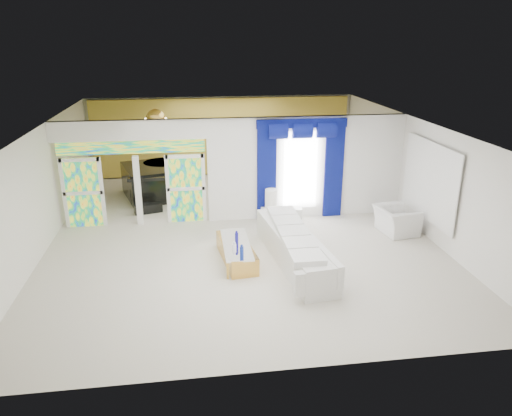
{
  "coord_description": "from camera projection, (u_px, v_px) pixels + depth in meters",
  "views": [
    {
      "loc": [
        -1.27,
        -12.39,
        5.14
      ],
      "look_at": [
        0.3,
        -1.2,
        1.1
      ],
      "focal_mm": 33.87,
      "sensor_mm": 36.0,
      "label": 1
    }
  ],
  "objects": [
    {
      "name": "grand_piano",
      "position": [
        151.0,
        181.0,
        16.2
      ],
      "size": [
        2.1,
        2.44,
        1.05
      ],
      "primitive_type": "cube",
      "rotation": [
        0.0,
        0.0,
        0.28
      ],
      "color": "black",
      "rests_on": "ground"
    },
    {
      "name": "stained_panel_left",
      "position": [
        83.0,
        193.0,
        13.49
      ],
      "size": [
        0.95,
        0.04,
        2.0
      ],
      "primitive_type": "cube",
      "color": "#994C3F",
      "rests_on": "ground"
    },
    {
      "name": "blue_drape_right",
      "position": [
        334.0,
        171.0,
        14.17
      ],
      "size": [
        0.55,
        0.1,
        2.8
      ],
      "primitive_type": "cube",
      "color": "#070340",
      "rests_on": "ground"
    },
    {
      "name": "armchair",
      "position": [
        396.0,
        220.0,
        13.26
      ],
      "size": [
        1.11,
        1.23,
        0.72
      ],
      "primitive_type": "imported",
      "rotation": [
        0.0,
        0.0,
        1.71
      ],
      "color": "silver",
      "rests_on": "ground"
    },
    {
      "name": "gold_curtains",
      "position": [
        222.0,
        137.0,
        18.45
      ],
      "size": [
        9.7,
        0.12,
        2.9
      ],
      "primitive_type": "cube",
      "color": "gold",
      "rests_on": "ground"
    },
    {
      "name": "decanters",
      "position": [
        238.0,
        245.0,
        11.29
      ],
      "size": [
        0.24,
        0.7,
        0.28
      ],
      "color": "white",
      "rests_on": "coffee_table"
    },
    {
      "name": "table_lamp",
      "position": [
        271.0,
        199.0,
        13.96
      ],
      "size": [
        0.36,
        0.36,
        0.58
      ],
      "primitive_type": "cylinder",
      "color": "white",
      "rests_on": "console_table"
    },
    {
      "name": "tv_console",
      "position": [
        93.0,
        190.0,
        15.65
      ],
      "size": [
        0.6,
        0.55,
        0.86
      ],
      "primitive_type": "cube",
      "rotation": [
        0.0,
        0.0,
        0.01
      ],
      "color": "tan",
      "rests_on": "ground"
    },
    {
      "name": "white_sofa",
      "position": [
        294.0,
        249.0,
        11.49
      ],
      "size": [
        1.26,
        3.87,
        0.72
      ],
      "primitive_type": "cube",
      "rotation": [
        0.0,
        0.0,
        0.12
      ],
      "color": "silver",
      "rests_on": "ground"
    },
    {
      "name": "piano_bench",
      "position": [
        148.0,
        208.0,
        14.84
      ],
      "size": [
        0.89,
        0.54,
        0.28
      ],
      "primitive_type": "cube",
      "rotation": [
        0.0,
        0.0,
        0.28
      ],
      "color": "black",
      "rests_on": "ground"
    },
    {
      "name": "wall_mirror",
      "position": [
        430.0,
        181.0,
        12.65
      ],
      "size": [
        0.04,
        2.7,
        1.9
      ],
      "primitive_type": "cube",
      "color": "white",
      "rests_on": "ground"
    },
    {
      "name": "dividing_wall",
      "position": [
        308.0,
        167.0,
        14.16
      ],
      "size": [
        5.7,
        0.18,
        3.0
      ],
      "primitive_type": "cube",
      "color": "white",
      "rests_on": "ground"
    },
    {
      "name": "floor",
      "position": [
        239.0,
        231.0,
        13.45
      ],
      "size": [
        12.0,
        12.0,
        0.0
      ],
      "primitive_type": "plane",
      "color": "#B7AF9E",
      "rests_on": "ground"
    },
    {
      "name": "chandelier",
      "position": [
        156.0,
        118.0,
        15.43
      ],
      "size": [
        0.6,
        0.6,
        0.6
      ],
      "primitive_type": "sphere",
      "color": "gold",
      "rests_on": "ceiling"
    },
    {
      "name": "window_pane",
      "position": [
        300.0,
        170.0,
        14.05
      ],
      "size": [
        1.0,
        0.02,
        2.3
      ],
      "primitive_type": "cube",
      "color": "white",
      "rests_on": "dividing_wall"
    },
    {
      "name": "coffee_table",
      "position": [
        236.0,
        252.0,
        11.64
      ],
      "size": [
        0.86,
        1.99,
        0.43
      ],
      "primitive_type": "cube",
      "rotation": [
        0.0,
        0.0,
        0.12
      ],
      "color": "gold",
      "rests_on": "ground"
    },
    {
      "name": "stained_transom",
      "position": [
        132.0,
        147.0,
        13.26
      ],
      "size": [
        4.0,
        0.05,
        0.35
      ],
      "primitive_type": "cube",
      "color": "#994C3F",
      "rests_on": "dividing_header"
    },
    {
      "name": "blue_pelmet",
      "position": [
        302.0,
        123.0,
        13.56
      ],
      "size": [
        2.6,
        0.12,
        0.25
      ],
      "primitive_type": "cube",
      "color": "#070340",
      "rests_on": "dividing_wall"
    },
    {
      "name": "dividing_header",
      "position": [
        130.0,
        130.0,
        13.1
      ],
      "size": [
        4.3,
        0.18,
        0.55
      ],
      "primitive_type": "cube",
      "color": "white",
      "rests_on": "dividing_wall"
    },
    {
      "name": "console_table",
      "position": [
        281.0,
        214.0,
        14.16
      ],
      "size": [
        1.23,
        0.54,
        0.4
      ],
      "primitive_type": "cube",
      "rotation": [
        0.0,
        0.0,
        -0.14
      ],
      "color": "silver",
      "rests_on": "ground"
    },
    {
      "name": "blue_drape_left",
      "position": [
        267.0,
        173.0,
        13.91
      ],
      "size": [
        0.55,
        0.1,
        2.8
      ],
      "primitive_type": "cube",
      "color": "#070340",
      "rests_on": "ground"
    },
    {
      "name": "stained_panel_right",
      "position": [
        186.0,
        189.0,
        13.86
      ],
      "size": [
        0.95,
        0.04,
        2.0
      ],
      "primitive_type": "cube",
      "color": "#994C3F",
      "rests_on": "ground"
    }
  ]
}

